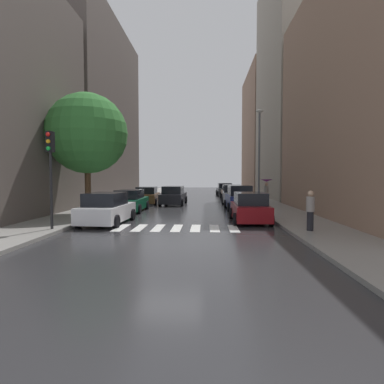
{
  "coord_description": "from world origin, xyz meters",
  "views": [
    {
      "loc": [
        1.42,
        -11.94,
        2.49
      ],
      "look_at": [
        0.19,
        15.28,
        1.16
      ],
      "focal_mm": 30.26,
      "sensor_mm": 36.0,
      "label": 1
    }
  ],
  "objects_px": {
    "parked_car_right_fifth": "(225,190)",
    "car_midroad": "(173,196)",
    "parked_car_left_second": "(130,201)",
    "pedestrian_foreground": "(310,210)",
    "pedestrian_near_tree": "(266,186)",
    "traffic_light_left_corner": "(50,158)",
    "parked_car_right_third": "(232,194)",
    "parked_car_right_fourth": "(230,192)",
    "parked_car_left_third": "(147,196)",
    "parked_car_left_nearest": "(107,209)",
    "parked_car_right_nearest": "(250,208)",
    "parked_car_right_second": "(239,198)",
    "street_tree_left": "(87,134)",
    "lamp_post_right": "(259,151)"
  },
  "relations": [
    {
      "from": "parked_car_right_nearest",
      "to": "pedestrian_near_tree",
      "type": "bearing_deg",
      "value": -15.61
    },
    {
      "from": "pedestrian_near_tree",
      "to": "parked_car_left_third",
      "type": "bearing_deg",
      "value": -179.17
    },
    {
      "from": "car_midroad",
      "to": "pedestrian_near_tree",
      "type": "height_order",
      "value": "pedestrian_near_tree"
    },
    {
      "from": "pedestrian_near_tree",
      "to": "parked_car_left_nearest",
      "type": "bearing_deg",
      "value": -124.4
    },
    {
      "from": "pedestrian_near_tree",
      "to": "car_midroad",
      "type": "bearing_deg",
      "value": -177.98
    },
    {
      "from": "parked_car_left_third",
      "to": "parked_car_right_third",
      "type": "relative_size",
      "value": 1.03
    },
    {
      "from": "parked_car_left_third",
      "to": "parked_car_right_nearest",
      "type": "distance_m",
      "value": 13.56
    },
    {
      "from": "parked_car_right_fourth",
      "to": "street_tree_left",
      "type": "height_order",
      "value": "street_tree_left"
    },
    {
      "from": "traffic_light_left_corner",
      "to": "parked_car_left_third",
      "type": "bearing_deg",
      "value": 84.11
    },
    {
      "from": "street_tree_left",
      "to": "lamp_post_right",
      "type": "distance_m",
      "value": 12.99
    },
    {
      "from": "pedestrian_foreground",
      "to": "traffic_light_left_corner",
      "type": "height_order",
      "value": "traffic_light_left_corner"
    },
    {
      "from": "parked_car_right_fifth",
      "to": "car_midroad",
      "type": "relative_size",
      "value": 1.01
    },
    {
      "from": "street_tree_left",
      "to": "parked_car_right_second",
      "type": "bearing_deg",
      "value": 23.84
    },
    {
      "from": "parked_car_left_third",
      "to": "car_midroad",
      "type": "height_order",
      "value": "car_midroad"
    },
    {
      "from": "pedestrian_foreground",
      "to": "lamp_post_right",
      "type": "bearing_deg",
      "value": 151.95
    },
    {
      "from": "parked_car_right_nearest",
      "to": "street_tree_left",
      "type": "xyz_separation_m",
      "value": [
        -9.7,
        2.09,
        4.35
      ]
    },
    {
      "from": "street_tree_left",
      "to": "parked_car_left_second",
      "type": "bearing_deg",
      "value": 55.23
    },
    {
      "from": "parked_car_left_nearest",
      "to": "pedestrian_foreground",
      "type": "xyz_separation_m",
      "value": [
        9.68,
        -2.6,
        0.28
      ]
    },
    {
      "from": "parked_car_left_second",
      "to": "traffic_light_left_corner",
      "type": "relative_size",
      "value": 1.04
    },
    {
      "from": "pedestrian_foreground",
      "to": "pedestrian_near_tree",
      "type": "bearing_deg",
      "value": 148.1
    },
    {
      "from": "parked_car_right_third",
      "to": "parked_car_right_fifth",
      "type": "xyz_separation_m",
      "value": [
        -0.09,
        11.67,
        -0.04
      ]
    },
    {
      "from": "parked_car_left_nearest",
      "to": "car_midroad",
      "type": "height_order",
      "value": "parked_car_left_nearest"
    },
    {
      "from": "parked_car_left_nearest",
      "to": "parked_car_left_third",
      "type": "relative_size",
      "value": 0.9
    },
    {
      "from": "parked_car_right_fifth",
      "to": "traffic_light_left_corner",
      "type": "distance_m",
      "value": 29.63
    },
    {
      "from": "parked_car_right_fifth",
      "to": "traffic_light_left_corner",
      "type": "bearing_deg",
      "value": 160.61
    },
    {
      "from": "parked_car_right_third",
      "to": "parked_car_right_fourth",
      "type": "xyz_separation_m",
      "value": [
        0.15,
        5.53,
        -0.07
      ]
    },
    {
      "from": "traffic_light_left_corner",
      "to": "parked_car_right_fourth",
      "type": "bearing_deg",
      "value": 66.7
    },
    {
      "from": "parked_car_left_nearest",
      "to": "parked_car_right_fifth",
      "type": "bearing_deg",
      "value": -13.82
    },
    {
      "from": "pedestrian_near_tree",
      "to": "traffic_light_left_corner",
      "type": "relative_size",
      "value": 0.48
    },
    {
      "from": "parked_car_left_nearest",
      "to": "parked_car_right_fifth",
      "type": "relative_size",
      "value": 0.91
    },
    {
      "from": "parked_car_right_nearest",
      "to": "parked_car_right_second",
      "type": "bearing_deg",
      "value": -0.92
    },
    {
      "from": "parked_car_left_third",
      "to": "pedestrian_near_tree",
      "type": "height_order",
      "value": "pedestrian_near_tree"
    },
    {
      "from": "lamp_post_right",
      "to": "parked_car_left_second",
      "type": "bearing_deg",
      "value": -161.29
    },
    {
      "from": "street_tree_left",
      "to": "traffic_light_left_corner",
      "type": "relative_size",
      "value": 1.73
    },
    {
      "from": "pedestrian_near_tree",
      "to": "traffic_light_left_corner",
      "type": "height_order",
      "value": "traffic_light_left_corner"
    },
    {
      "from": "parked_car_left_third",
      "to": "parked_car_right_second",
      "type": "distance_m",
      "value": 9.11
    },
    {
      "from": "pedestrian_near_tree",
      "to": "lamp_post_right",
      "type": "height_order",
      "value": "lamp_post_right"
    },
    {
      "from": "car_midroad",
      "to": "traffic_light_left_corner",
      "type": "bearing_deg",
      "value": 166.72
    },
    {
      "from": "parked_car_right_fifth",
      "to": "pedestrian_foreground",
      "type": "bearing_deg",
      "value": -176.89
    },
    {
      "from": "parked_car_left_third",
      "to": "parked_car_right_third",
      "type": "bearing_deg",
      "value": -81.37
    },
    {
      "from": "parked_car_left_second",
      "to": "pedestrian_foreground",
      "type": "distance_m",
      "value": 13.0
    },
    {
      "from": "parked_car_right_second",
      "to": "car_midroad",
      "type": "bearing_deg",
      "value": 49.67
    },
    {
      "from": "lamp_post_right",
      "to": "traffic_light_left_corner",
      "type": "bearing_deg",
      "value": -133.02
    },
    {
      "from": "pedestrian_foreground",
      "to": "parked_car_left_third",
      "type": "bearing_deg",
      "value": -176.03
    },
    {
      "from": "parked_car_right_second",
      "to": "parked_car_right_fourth",
      "type": "relative_size",
      "value": 0.86
    },
    {
      "from": "parked_car_left_third",
      "to": "lamp_post_right",
      "type": "height_order",
      "value": "lamp_post_right"
    },
    {
      "from": "parked_car_left_second",
      "to": "street_tree_left",
      "type": "bearing_deg",
      "value": 144.84
    },
    {
      "from": "parked_car_left_nearest",
      "to": "pedestrian_near_tree",
      "type": "xyz_separation_m",
      "value": [
        10.19,
        10.54,
        0.91
      ]
    },
    {
      "from": "lamp_post_right",
      "to": "parked_car_right_nearest",
      "type": "bearing_deg",
      "value": -102.29
    },
    {
      "from": "street_tree_left",
      "to": "car_midroad",
      "type": "bearing_deg",
      "value": 62.5
    }
  ]
}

